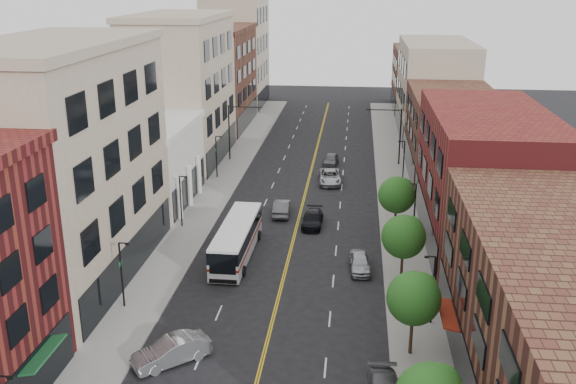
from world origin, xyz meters
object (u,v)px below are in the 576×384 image
(car_angle_b, at_px, (171,351))
(car_lane_a, at_px, (313,219))
(car_lane_b, at_px, (330,177))
(car_lane_c, at_px, (331,160))
(car_lane_behind, at_px, (282,208))
(car_parked_far, at_px, (360,262))
(city_bus, at_px, (237,238))

(car_angle_b, height_order, car_lane_a, car_angle_b)
(car_lane_b, distance_m, car_lane_c, 7.57)
(car_lane_behind, height_order, car_lane_b, car_lane_b)
(car_lane_behind, height_order, car_lane_a, car_lane_behind)
(car_lane_behind, bearing_deg, car_lane_a, 138.02)
(car_lane_b, bearing_deg, car_lane_c, 87.02)
(car_parked_far, height_order, car_lane_behind, car_lane_behind)
(city_bus, xyz_separation_m, car_lane_behind, (2.64, 10.64, -0.97))
(car_lane_behind, xyz_separation_m, car_lane_c, (4.17, 18.65, -0.02))
(car_lane_a, relative_size, car_lane_c, 1.09)
(car_angle_b, xyz_separation_m, car_lane_c, (7.94, 45.60, -0.09))
(car_lane_b, bearing_deg, car_parked_far, -86.03)
(car_parked_far, height_order, car_lane_a, car_parked_far)
(car_lane_behind, height_order, car_lane_c, car_lane_behind)
(car_angle_b, bearing_deg, car_lane_c, 130.00)
(car_angle_b, height_order, car_lane_c, car_angle_b)
(car_lane_c, bearing_deg, car_lane_b, -83.53)
(car_lane_c, bearing_deg, car_parked_far, -78.26)
(city_bus, distance_m, car_lane_a, 9.96)
(car_lane_behind, distance_m, car_lane_c, 19.11)
(city_bus, distance_m, car_angle_b, 16.38)
(city_bus, height_order, car_lane_a, city_bus)
(city_bus, distance_m, car_lane_behind, 11.00)
(city_bus, bearing_deg, car_lane_c, 77.51)
(car_parked_far, distance_m, car_lane_behind, 14.65)
(car_lane_behind, relative_size, car_lane_c, 1.07)
(city_bus, xyz_separation_m, car_angle_b, (-1.13, -16.32, -0.91))
(car_parked_far, distance_m, car_lane_c, 31.20)
(city_bus, height_order, car_parked_far, city_bus)
(car_lane_a, bearing_deg, car_lane_c, 89.16)
(car_lane_a, bearing_deg, car_lane_behind, 142.08)
(car_parked_far, relative_size, car_lane_a, 0.90)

